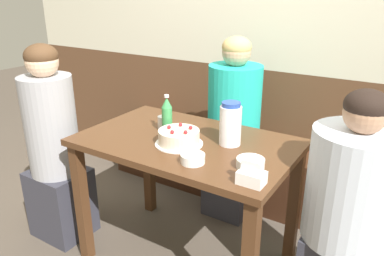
{
  "coord_description": "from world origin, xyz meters",
  "views": [
    {
      "loc": [
        1.0,
        -1.53,
        1.53
      ],
      "look_at": [
        0.0,
        0.05,
        0.82
      ],
      "focal_mm": 35.0,
      "sensor_mm": 36.0,
      "label": 1
    }
  ],
  "objects_px": {
    "soju_bottle": "(167,115)",
    "glass_water_tall": "(163,122)",
    "birthday_cake": "(180,138)",
    "bowl_soup_white": "(250,163)",
    "water_pitcher": "(230,124)",
    "napkin_holder": "(252,175)",
    "person_teal_shirt": "(55,153)",
    "bowl_rice_small": "(193,158)",
    "person_pale_blue_shirt": "(348,214)",
    "bench_seat": "(247,170)",
    "person_grey_tee": "(233,132)"
  },
  "relations": [
    {
      "from": "water_pitcher",
      "to": "soju_bottle",
      "type": "distance_m",
      "value": 0.37
    },
    {
      "from": "birthday_cake",
      "to": "person_pale_blue_shirt",
      "type": "relative_size",
      "value": 0.21
    },
    {
      "from": "person_pale_blue_shirt",
      "to": "person_grey_tee",
      "type": "relative_size",
      "value": 0.92
    },
    {
      "from": "bench_seat",
      "to": "napkin_holder",
      "type": "relative_size",
      "value": 20.84
    },
    {
      "from": "napkin_holder",
      "to": "glass_water_tall",
      "type": "bearing_deg",
      "value": 154.48
    },
    {
      "from": "birthday_cake",
      "to": "napkin_holder",
      "type": "bearing_deg",
      "value": -20.85
    },
    {
      "from": "napkin_holder",
      "to": "soju_bottle",
      "type": "bearing_deg",
      "value": 155.91
    },
    {
      "from": "soju_bottle",
      "to": "glass_water_tall",
      "type": "height_order",
      "value": "soju_bottle"
    },
    {
      "from": "person_teal_shirt",
      "to": "person_pale_blue_shirt",
      "type": "bearing_deg",
      "value": 9.26
    },
    {
      "from": "bowl_soup_white",
      "to": "person_teal_shirt",
      "type": "xyz_separation_m",
      "value": [
        -1.25,
        -0.09,
        -0.22
      ]
    },
    {
      "from": "soju_bottle",
      "to": "person_grey_tee",
      "type": "xyz_separation_m",
      "value": [
        0.12,
        0.59,
        -0.27
      ]
    },
    {
      "from": "water_pitcher",
      "to": "bowl_soup_white",
      "type": "distance_m",
      "value": 0.29
    },
    {
      "from": "napkin_holder",
      "to": "bench_seat",
      "type": "bearing_deg",
      "value": 113.95
    },
    {
      "from": "bench_seat",
      "to": "person_grey_tee",
      "type": "distance_m",
      "value": 0.43
    },
    {
      "from": "napkin_holder",
      "to": "person_teal_shirt",
      "type": "distance_m",
      "value": 1.33
    },
    {
      "from": "napkin_holder",
      "to": "person_pale_blue_shirt",
      "type": "relative_size",
      "value": 0.1
    },
    {
      "from": "birthday_cake",
      "to": "water_pitcher",
      "type": "xyz_separation_m",
      "value": [
        0.21,
        0.14,
        0.07
      ]
    },
    {
      "from": "bowl_soup_white",
      "to": "person_pale_blue_shirt",
      "type": "distance_m",
      "value": 0.5
    },
    {
      "from": "bench_seat",
      "to": "person_grey_tee",
      "type": "bearing_deg",
      "value": -96.31
    },
    {
      "from": "soju_bottle",
      "to": "person_teal_shirt",
      "type": "distance_m",
      "value": 0.78
    },
    {
      "from": "soju_bottle",
      "to": "water_pitcher",
      "type": "bearing_deg",
      "value": 6.83
    },
    {
      "from": "bench_seat",
      "to": "bowl_rice_small",
      "type": "height_order",
      "value": "bowl_rice_small"
    },
    {
      "from": "birthday_cake",
      "to": "bowl_rice_small",
      "type": "xyz_separation_m",
      "value": [
        0.17,
        -0.14,
        -0.02
      ]
    },
    {
      "from": "birthday_cake",
      "to": "bowl_soup_white",
      "type": "xyz_separation_m",
      "value": [
        0.41,
        -0.05,
        -0.02
      ]
    },
    {
      "from": "bowl_soup_white",
      "to": "person_teal_shirt",
      "type": "relative_size",
      "value": 0.1
    },
    {
      "from": "bench_seat",
      "to": "bowl_rice_small",
      "type": "relative_size",
      "value": 20.17
    },
    {
      "from": "water_pitcher",
      "to": "glass_water_tall",
      "type": "relative_size",
      "value": 3.18
    },
    {
      "from": "birthday_cake",
      "to": "person_pale_blue_shirt",
      "type": "distance_m",
      "value": 0.87
    },
    {
      "from": "birthday_cake",
      "to": "bowl_soup_white",
      "type": "bearing_deg",
      "value": -6.93
    },
    {
      "from": "soju_bottle",
      "to": "glass_water_tall",
      "type": "xyz_separation_m",
      "value": [
        -0.06,
        0.05,
        -0.07
      ]
    },
    {
      "from": "bowl_rice_small",
      "to": "person_grey_tee",
      "type": "height_order",
      "value": "person_grey_tee"
    },
    {
      "from": "napkin_holder",
      "to": "bowl_soup_white",
      "type": "distance_m",
      "value": 0.15
    },
    {
      "from": "napkin_holder",
      "to": "person_grey_tee",
      "type": "distance_m",
      "value": 1.03
    },
    {
      "from": "soju_bottle",
      "to": "person_teal_shirt",
      "type": "relative_size",
      "value": 0.18
    },
    {
      "from": "glass_water_tall",
      "to": "person_teal_shirt",
      "type": "xyz_separation_m",
      "value": [
        -0.62,
        -0.29,
        -0.23
      ]
    },
    {
      "from": "bowl_soup_white",
      "to": "person_teal_shirt",
      "type": "distance_m",
      "value": 1.27
    },
    {
      "from": "bowl_rice_small",
      "to": "person_teal_shirt",
      "type": "bearing_deg",
      "value": 179.82
    },
    {
      "from": "bowl_rice_small",
      "to": "person_grey_tee",
      "type": "distance_m",
      "value": 0.88
    },
    {
      "from": "birthday_cake",
      "to": "soju_bottle",
      "type": "relative_size",
      "value": 1.14
    },
    {
      "from": "bench_seat",
      "to": "soju_bottle",
      "type": "height_order",
      "value": "soju_bottle"
    },
    {
      "from": "person_teal_shirt",
      "to": "bowl_soup_white",
      "type": "bearing_deg",
      "value": 4.14
    },
    {
      "from": "soju_bottle",
      "to": "person_teal_shirt",
      "type": "xyz_separation_m",
      "value": [
        -0.68,
        -0.24,
        -0.3
      ]
    },
    {
      "from": "glass_water_tall",
      "to": "person_pale_blue_shirt",
      "type": "relative_size",
      "value": 0.06
    },
    {
      "from": "water_pitcher",
      "to": "person_teal_shirt",
      "type": "relative_size",
      "value": 0.18
    },
    {
      "from": "water_pitcher",
      "to": "soju_bottle",
      "type": "height_order",
      "value": "water_pitcher"
    },
    {
      "from": "water_pitcher",
      "to": "napkin_holder",
      "type": "distance_m",
      "value": 0.42
    },
    {
      "from": "birthday_cake",
      "to": "bowl_soup_white",
      "type": "relative_size",
      "value": 1.96
    },
    {
      "from": "birthday_cake",
      "to": "soju_bottle",
      "type": "bearing_deg",
      "value": 146.55
    },
    {
      "from": "person_teal_shirt",
      "to": "person_pale_blue_shirt",
      "type": "xyz_separation_m",
      "value": [
        1.66,
        0.27,
        -0.0
      ]
    },
    {
      "from": "birthday_cake",
      "to": "napkin_holder",
      "type": "distance_m",
      "value": 0.51
    }
  ]
}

